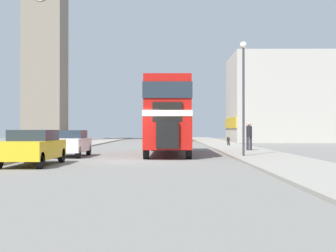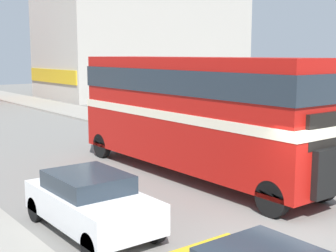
# 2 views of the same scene
# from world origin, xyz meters

# --- Properties ---
(ground_plane) EXTENTS (120.00, 120.00, 0.00)m
(ground_plane) POSITION_xyz_m (0.00, 0.00, 0.00)
(ground_plane) COLOR slate
(double_decker_bus) EXTENTS (2.42, 11.04, 4.19)m
(double_decker_bus) POSITION_xyz_m (1.69, 5.91, 2.48)
(double_decker_bus) COLOR #B2140F
(double_decker_bus) RESTS_ON ground_plane
(car_parked_mid) EXTENTS (1.83, 3.91, 1.43)m
(car_parked_mid) POSITION_xyz_m (-3.66, 3.37, 0.75)
(car_parked_mid) COLOR white
(car_parked_mid) RESTS_ON ground_plane
(pedestrian_walking) EXTENTS (0.37, 0.37, 1.83)m
(pedestrian_walking) POSITION_xyz_m (6.96, 8.60, 1.15)
(pedestrian_walking) COLOR #282833
(pedestrian_walking) RESTS_ON sidewalk_right
(bicycle_on_pavement) EXTENTS (0.05, 1.76, 0.78)m
(bicycle_on_pavement) POSITION_xyz_m (6.79, 18.17, 0.48)
(bicycle_on_pavement) COLOR black
(bicycle_on_pavement) RESTS_ON sidewalk_right
(shop_building_block) EXTENTS (21.14, 10.43, 10.35)m
(shop_building_block) POSITION_xyz_m (19.66, 34.64, 5.17)
(shop_building_block) COLOR #B2ADA3
(shop_building_block) RESTS_ON ground_plane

